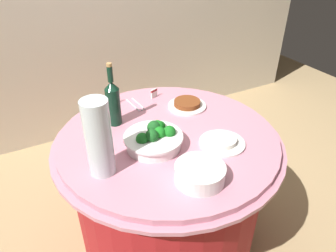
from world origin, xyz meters
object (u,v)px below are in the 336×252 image
(plate_stack, at_px, (200,173))
(label_placard_front, at_px, (154,93))
(broccoli_bowl, at_px, (154,138))
(food_plate_stir_fry, at_px, (187,104))
(serving_tongs, at_px, (136,105))
(label_placard_mid, at_px, (115,99))
(wine_bottle, at_px, (113,102))
(decorative_fruit_vase, at_px, (99,142))
(food_plate_rice, at_px, (222,142))

(plate_stack, bearing_deg, label_placard_front, 78.22)
(broccoli_bowl, xyz_separation_m, food_plate_stir_fry, (0.33, 0.26, -0.03))
(serving_tongs, distance_m, label_placard_mid, 0.13)
(wine_bottle, height_order, serving_tongs, wine_bottle)
(wine_bottle, bearing_deg, decorative_fruit_vase, -117.40)
(food_plate_stir_fry, bearing_deg, serving_tongs, 148.80)
(decorative_fruit_vase, distance_m, food_plate_rice, 0.59)
(broccoli_bowl, xyz_separation_m, label_placard_mid, (-0.02, 0.49, -0.01))
(wine_bottle, distance_m, food_plate_rice, 0.58)
(broccoli_bowl, relative_size, food_plate_rice, 1.27)
(broccoli_bowl, xyz_separation_m, wine_bottle, (-0.09, 0.28, 0.08))
(wine_bottle, bearing_deg, plate_stack, -74.99)
(plate_stack, distance_m, label_placard_mid, 0.79)
(plate_stack, distance_m, wine_bottle, 0.61)
(broccoli_bowl, height_order, food_plate_stir_fry, broccoli_bowl)
(broccoli_bowl, relative_size, label_placard_mid, 5.09)
(plate_stack, height_order, label_placard_front, plate_stack)
(food_plate_rice, xyz_separation_m, label_placard_front, (-0.08, 0.59, 0.02))
(label_placard_mid, bearing_deg, serving_tongs, -36.84)
(plate_stack, relative_size, decorative_fruit_vase, 0.62)
(food_plate_rice, bearing_deg, wine_bottle, 132.66)
(label_placard_front, bearing_deg, plate_stack, -101.78)
(decorative_fruit_vase, distance_m, label_placard_mid, 0.61)
(decorative_fruit_vase, relative_size, label_placard_front, 6.18)
(label_placard_front, xyz_separation_m, label_placard_mid, (-0.24, 0.03, 0.00))
(label_placard_front, bearing_deg, broccoli_bowl, -115.72)
(food_plate_rice, bearing_deg, food_plate_stir_fry, 84.12)
(wine_bottle, bearing_deg, serving_tongs, 36.06)
(food_plate_rice, xyz_separation_m, food_plate_stir_fry, (0.04, 0.40, 0.00))
(plate_stack, height_order, label_placard_mid, plate_stack)
(plate_stack, height_order, serving_tongs, plate_stack)
(broccoli_bowl, relative_size, serving_tongs, 1.67)
(plate_stack, relative_size, label_placard_front, 3.82)
(decorative_fruit_vase, xyz_separation_m, food_plate_stir_fry, (0.61, 0.32, -0.14))
(plate_stack, distance_m, decorative_fruit_vase, 0.43)
(wine_bottle, relative_size, label_placard_mid, 6.11)
(wine_bottle, relative_size, label_placard_front, 6.11)
(wine_bottle, distance_m, food_plate_stir_fry, 0.44)
(serving_tongs, bearing_deg, plate_stack, -91.55)
(plate_stack, distance_m, food_plate_rice, 0.28)
(serving_tongs, height_order, label_placard_front, label_placard_front)
(decorative_fruit_vase, xyz_separation_m, label_placard_mid, (0.25, 0.55, -0.12))
(decorative_fruit_vase, xyz_separation_m, label_placard_front, (0.49, 0.51, -0.12))
(broccoli_bowl, distance_m, wine_bottle, 0.31)
(decorative_fruit_vase, height_order, food_plate_stir_fry, decorative_fruit_vase)
(food_plate_stir_fry, height_order, label_placard_front, label_placard_front)
(wine_bottle, height_order, food_plate_stir_fry, wine_bottle)
(food_plate_rice, relative_size, label_placard_front, 4.00)
(broccoli_bowl, xyz_separation_m, decorative_fruit_vase, (-0.27, -0.06, 0.11))
(plate_stack, xyz_separation_m, label_placard_front, (0.16, 0.75, -0.00))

